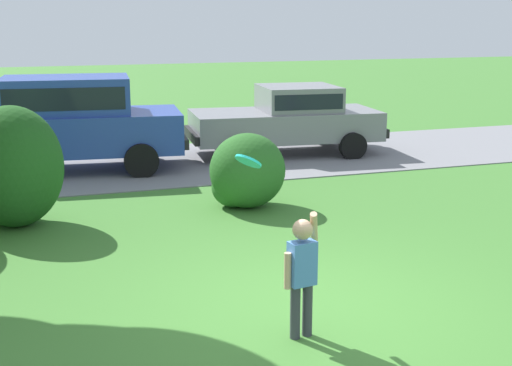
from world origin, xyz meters
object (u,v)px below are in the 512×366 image
object	(u,v)px
child_thrower	(302,268)
parked_suv	(67,119)
parked_sedan	(289,117)
frisbee	(248,161)

from	to	relation	value
child_thrower	parked_suv	bearing A→B (deg)	100.60
parked_sedan	child_thrower	world-z (taller)	parked_sedan
parked_suv	child_thrower	world-z (taller)	parked_suv
parked_sedan	child_thrower	bearing A→B (deg)	-110.40
parked_suv	parked_sedan	bearing A→B (deg)	3.41
parked_sedan	parked_suv	distance (m)	4.92
parked_sedan	parked_suv	world-z (taller)	parked_suv
frisbee	parked_suv	bearing A→B (deg)	98.86
parked_sedan	frisbee	bearing A→B (deg)	-113.79
parked_sedan	child_thrower	size ratio (longest dim) A/B	3.53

